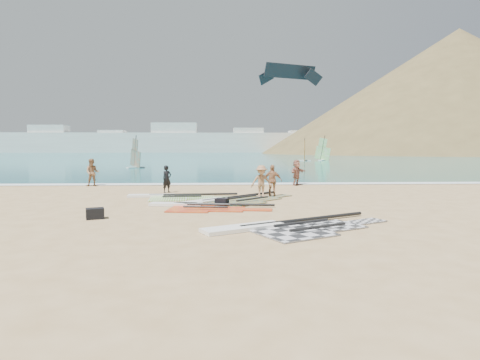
{
  "coord_description": "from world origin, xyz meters",
  "views": [
    {
      "loc": [
        -0.7,
        -14.73,
        2.58
      ],
      "look_at": [
        0.13,
        4.0,
        1.0
      ],
      "focal_mm": 30.0,
      "sensor_mm": 36.0,
      "label": 1
    }
  ],
  "objects_px": {
    "beachgoer_mid": "(261,182)",
    "gear_bag_near": "(95,213)",
    "rig_red": "(198,207)",
    "person_wetsuit": "(167,179)",
    "beachgoer_back": "(273,181)",
    "rig_green": "(173,197)",
    "gear_bag_far": "(222,202)",
    "rig_grey": "(287,227)",
    "rig_orange": "(232,200)",
    "beachgoer_right": "(297,172)",
    "beachgoer_left": "(92,172)"
  },
  "relations": [
    {
      "from": "rig_orange",
      "to": "rig_red",
      "type": "relative_size",
      "value": 1.05
    },
    {
      "from": "rig_grey",
      "to": "gear_bag_far",
      "type": "distance_m",
      "value": 5.44
    },
    {
      "from": "gear_bag_near",
      "to": "person_wetsuit",
      "type": "bearing_deg",
      "value": 79.75
    },
    {
      "from": "beachgoer_back",
      "to": "rig_green",
      "type": "bearing_deg",
      "value": 19.93
    },
    {
      "from": "rig_red",
      "to": "person_wetsuit",
      "type": "height_order",
      "value": "person_wetsuit"
    },
    {
      "from": "beachgoer_mid",
      "to": "beachgoer_right",
      "type": "relative_size",
      "value": 0.96
    },
    {
      "from": "beachgoer_left",
      "to": "beachgoer_mid",
      "type": "xyz_separation_m",
      "value": [
        10.35,
        -6.4,
        -0.07
      ]
    },
    {
      "from": "beachgoer_mid",
      "to": "rig_grey",
      "type": "bearing_deg",
      "value": -89.64
    },
    {
      "from": "rig_red",
      "to": "gear_bag_far",
      "type": "xyz_separation_m",
      "value": [
        0.99,
        0.62,
        0.11
      ]
    },
    {
      "from": "beachgoer_mid",
      "to": "rig_red",
      "type": "bearing_deg",
      "value": -133.93
    },
    {
      "from": "gear_bag_near",
      "to": "beachgoer_back",
      "type": "relative_size",
      "value": 0.37
    },
    {
      "from": "rig_grey",
      "to": "gear_bag_near",
      "type": "distance_m",
      "value": 6.88
    },
    {
      "from": "rig_red",
      "to": "rig_green",
      "type": "bearing_deg",
      "value": 121.71
    },
    {
      "from": "rig_green",
      "to": "beachgoer_left",
      "type": "xyz_separation_m",
      "value": [
        -5.92,
        6.11,
        0.84
      ]
    },
    {
      "from": "rig_green",
      "to": "beachgoer_right",
      "type": "height_order",
      "value": "beachgoer_right"
    },
    {
      "from": "beachgoer_mid",
      "to": "gear_bag_near",
      "type": "bearing_deg",
      "value": -139.96
    },
    {
      "from": "rig_red",
      "to": "beachgoer_left",
      "type": "relative_size",
      "value": 3.03
    },
    {
      "from": "rig_green",
      "to": "person_wetsuit",
      "type": "bearing_deg",
      "value": 100.39
    },
    {
      "from": "gear_bag_far",
      "to": "beachgoer_back",
      "type": "height_order",
      "value": "beachgoer_back"
    },
    {
      "from": "rig_green",
      "to": "gear_bag_far",
      "type": "xyz_separation_m",
      "value": [
        2.45,
        -2.77,
        0.11
      ]
    },
    {
      "from": "gear_bag_far",
      "to": "beachgoer_mid",
      "type": "distance_m",
      "value": 3.25
    },
    {
      "from": "beachgoer_mid",
      "to": "beachgoer_right",
      "type": "bearing_deg",
      "value": 64.85
    },
    {
      "from": "rig_red",
      "to": "beachgoer_back",
      "type": "height_order",
      "value": "beachgoer_back"
    },
    {
      "from": "rig_red",
      "to": "gear_bag_near",
      "type": "bearing_deg",
      "value": -137.33
    },
    {
      "from": "rig_grey",
      "to": "beachgoer_back",
      "type": "relative_size",
      "value": 3.87
    },
    {
      "from": "person_wetsuit",
      "to": "beachgoer_left",
      "type": "bearing_deg",
      "value": 102.1
    },
    {
      "from": "rig_orange",
      "to": "beachgoer_right",
      "type": "distance_m",
      "value": 8.83
    },
    {
      "from": "gear_bag_near",
      "to": "gear_bag_far",
      "type": "distance_m",
      "value": 5.43
    },
    {
      "from": "rig_red",
      "to": "person_wetsuit",
      "type": "relative_size",
      "value": 3.55
    },
    {
      "from": "rig_red",
      "to": "beachgoer_left",
      "type": "height_order",
      "value": "beachgoer_left"
    },
    {
      "from": "rig_red",
      "to": "beachgoer_back",
      "type": "bearing_deg",
      "value": 54.0
    },
    {
      "from": "rig_red",
      "to": "beachgoer_right",
      "type": "bearing_deg",
      "value": 66.46
    },
    {
      "from": "rig_grey",
      "to": "rig_orange",
      "type": "relative_size",
      "value": 1.12
    },
    {
      "from": "rig_green",
      "to": "rig_red",
      "type": "distance_m",
      "value": 3.69
    },
    {
      "from": "rig_orange",
      "to": "gear_bag_far",
      "type": "xyz_separation_m",
      "value": [
        -0.48,
        -1.31,
        0.11
      ]
    },
    {
      "from": "rig_orange",
      "to": "beachgoer_right",
      "type": "height_order",
      "value": "beachgoer_right"
    },
    {
      "from": "rig_green",
      "to": "gear_bag_far",
      "type": "bearing_deg",
      "value": -53.23
    },
    {
      "from": "beachgoer_back",
      "to": "gear_bag_far",
      "type": "bearing_deg",
      "value": 66.3
    },
    {
      "from": "gear_bag_far",
      "to": "rig_green",
      "type": "bearing_deg",
      "value": 131.49
    },
    {
      "from": "rig_orange",
      "to": "rig_grey",
      "type": "bearing_deg",
      "value": -118.83
    },
    {
      "from": "gear_bag_near",
      "to": "beachgoer_mid",
      "type": "relative_size",
      "value": 0.37
    },
    {
      "from": "person_wetsuit",
      "to": "rig_green",
      "type": "bearing_deg",
      "value": -116.78
    },
    {
      "from": "person_wetsuit",
      "to": "beachgoer_right",
      "type": "xyz_separation_m",
      "value": [
        8.0,
        3.86,
        0.09
      ]
    },
    {
      "from": "rig_grey",
      "to": "person_wetsuit",
      "type": "height_order",
      "value": "person_wetsuit"
    },
    {
      "from": "rig_green",
      "to": "rig_orange",
      "type": "bearing_deg",
      "value": -31.31
    },
    {
      "from": "beachgoer_left",
      "to": "rig_grey",
      "type": "bearing_deg",
      "value": -59.78
    },
    {
      "from": "rig_green",
      "to": "beachgoer_mid",
      "type": "xyz_separation_m",
      "value": [
        4.43,
        -0.28,
        0.77
      ]
    },
    {
      "from": "rig_red",
      "to": "gear_bag_far",
      "type": "bearing_deg",
      "value": 40.48
    },
    {
      "from": "gear_bag_near",
      "to": "beachgoer_left",
      "type": "relative_size",
      "value": 0.34
    },
    {
      "from": "gear_bag_near",
      "to": "beachgoer_left",
      "type": "xyz_separation_m",
      "value": [
        -3.86,
        11.91,
        0.7
      ]
    }
  ]
}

